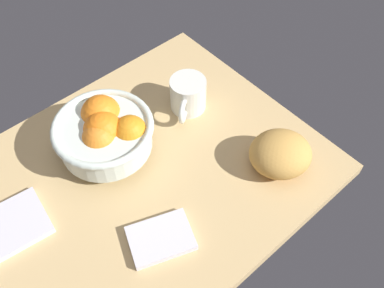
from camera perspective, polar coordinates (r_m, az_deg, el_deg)
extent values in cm
cube|color=tan|center=(91.84, -7.18, -4.84)|extent=(76.04, 59.57, 3.00)
cylinder|color=silver|center=(94.44, -11.17, -0.51)|extent=(9.14, 9.14, 2.39)
cylinder|color=silver|center=(91.19, -11.58, 1.06)|extent=(19.52, 19.52, 5.94)
torus|color=silver|center=(88.93, -11.88, 2.24)|extent=(21.12, 21.12, 1.60)
sphere|color=orange|center=(92.75, -12.03, 3.85)|extent=(8.61, 8.61, 8.61)
sphere|color=orange|center=(88.78, -12.23, 0.59)|extent=(7.34, 7.34, 7.34)
sphere|color=orange|center=(88.87, -8.23, 1.57)|extent=(7.28, 7.28, 7.28)
sphere|color=orange|center=(89.85, -11.75, 1.75)|extent=(8.33, 8.33, 8.33)
ellipsoid|color=#C99447|center=(90.04, 11.73, -1.29)|extent=(17.47, 17.13, 8.15)
cube|color=silver|center=(90.54, -23.54, -10.31)|extent=(16.51, 13.07, 1.33)
cube|color=silver|center=(82.48, -4.19, -12.46)|extent=(14.19, 12.27, 1.54)
cylinder|color=silver|center=(99.19, -0.53, 6.69)|extent=(8.38, 8.38, 8.02)
torus|color=silver|center=(95.62, -1.18, 4.41)|extent=(5.25, 4.41, 5.69)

